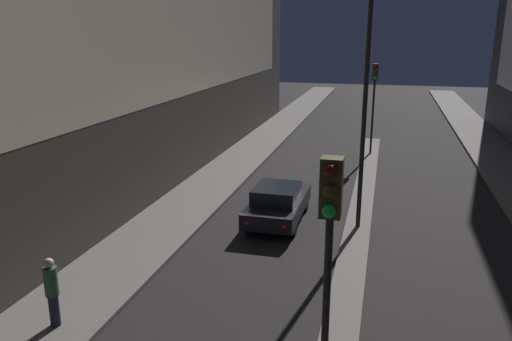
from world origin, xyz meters
TOP-DOWN VIEW (x-y plane):
  - median_strip at (0.00, 15.55)m, footprint 0.91×29.10m
  - traffic_light_near at (0.00, 4.24)m, footprint 0.32×0.42m
  - traffic_light_mid at (0.00, 25.90)m, footprint 0.32×0.42m
  - street_lamp at (0.00, 14.45)m, footprint 0.54×0.54m
  - car_left_lane at (-2.98, 14.55)m, footprint 1.84×4.19m
  - pedestrian_on_left_sidewalk at (-6.60, 6.26)m, footprint 0.32×0.32m

SIDE VIEW (x-z plane):
  - median_strip at x=0.00m, z-range 0.00..0.14m
  - car_left_lane at x=-2.98m, z-range 0.01..1.46m
  - pedestrian_on_left_sidewalk at x=-6.60m, z-range 0.21..1.95m
  - traffic_light_near at x=0.00m, z-range 1.30..6.34m
  - traffic_light_mid at x=0.00m, z-range 1.30..6.34m
  - street_lamp at x=0.00m, z-range 1.74..10.16m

